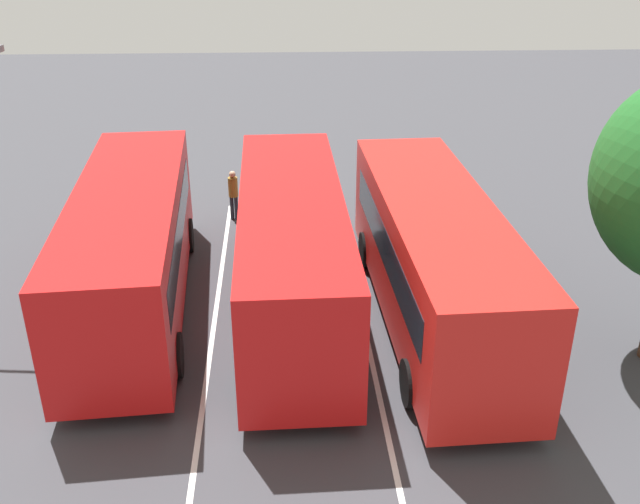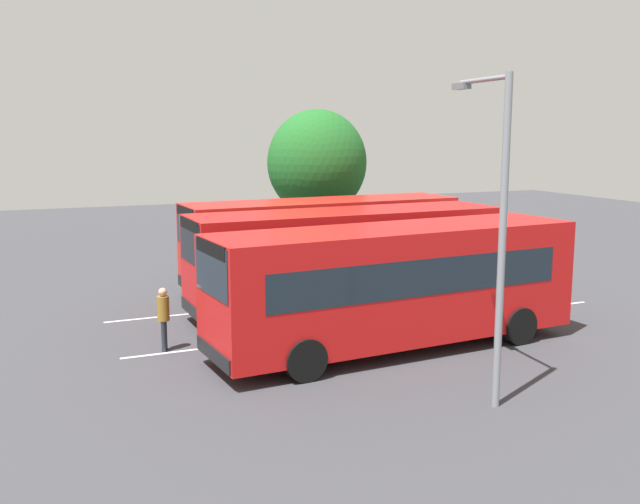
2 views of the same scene
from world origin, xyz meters
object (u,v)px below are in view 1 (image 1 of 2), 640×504
(pedestrian, at_px, (233,191))
(bus_center_left, at_px, (292,249))
(bus_center_right, at_px, (131,244))
(bus_far_left, at_px, (434,257))

(pedestrian, bearing_deg, bus_center_left, 36.52)
(bus_center_left, xyz_separation_m, pedestrian, (6.25, 1.94, -0.81))
(pedestrian, bearing_deg, bus_center_right, -1.65)
(bus_center_right, bearing_deg, bus_far_left, -102.63)
(bus_far_left, bearing_deg, bus_center_right, 79.28)
(bus_far_left, xyz_separation_m, pedestrian, (6.85, 5.46, -0.81))
(bus_center_left, distance_m, pedestrian, 6.59)
(bus_far_left, distance_m, pedestrian, 8.80)
(bus_center_left, distance_m, bus_center_right, 4.17)
(bus_far_left, relative_size, pedestrian, 6.00)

